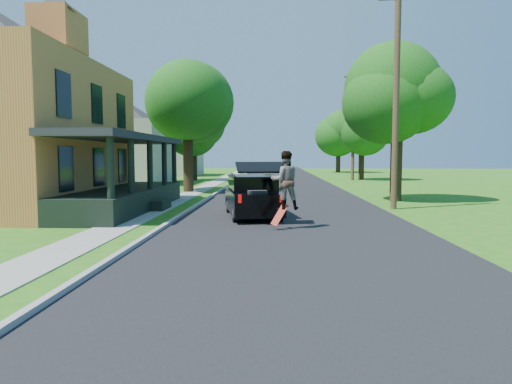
{
  "coord_description": "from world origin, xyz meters",
  "views": [
    {
      "loc": [
        -0.57,
        -12.88,
        2.26
      ],
      "look_at": [
        -1.23,
        3.0,
        1.0
      ],
      "focal_mm": 32.0,
      "sensor_mm": 36.0,
      "label": 1
    }
  ],
  "objects_px": {
    "skateboarder": "(285,180)",
    "utility_pole_near": "(396,95)",
    "tree_right_near": "(397,93)",
    "black_suv": "(252,196)"
  },
  "relations": [
    {
      "from": "black_suv",
      "to": "skateboarder",
      "type": "xyz_separation_m",
      "value": [
        1.14,
        -2.66,
        0.72
      ]
    },
    {
      "from": "black_suv",
      "to": "skateboarder",
      "type": "distance_m",
      "value": 2.98
    },
    {
      "from": "skateboarder",
      "to": "utility_pole_near",
      "type": "relative_size",
      "value": 0.19
    },
    {
      "from": "utility_pole_near",
      "to": "tree_right_near",
      "type": "bearing_deg",
      "value": 79.15
    },
    {
      "from": "skateboarder",
      "to": "utility_pole_near",
      "type": "height_order",
      "value": "utility_pole_near"
    },
    {
      "from": "black_suv",
      "to": "utility_pole_near",
      "type": "xyz_separation_m",
      "value": [
        5.9,
        2.82,
        4.02
      ]
    },
    {
      "from": "skateboarder",
      "to": "tree_right_near",
      "type": "distance_m",
      "value": 11.38
    },
    {
      "from": "tree_right_near",
      "to": "utility_pole_near",
      "type": "distance_m",
      "value": 3.73
    },
    {
      "from": "black_suv",
      "to": "tree_right_near",
      "type": "distance_m",
      "value": 10.42
    },
    {
      "from": "utility_pole_near",
      "to": "black_suv",
      "type": "bearing_deg",
      "value": -150.38
    }
  ]
}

